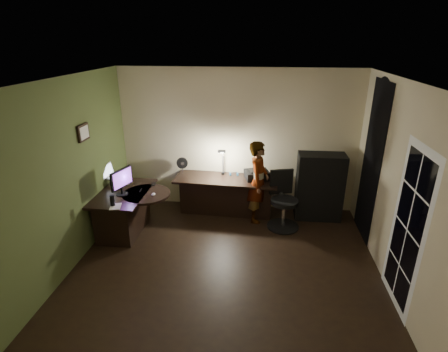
# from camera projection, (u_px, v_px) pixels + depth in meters

# --- Properties ---
(floor) EXTENTS (4.50, 4.00, 0.01)m
(floor) POSITION_uv_depth(u_px,v_px,m) (226.00, 263.00, 5.29)
(floor) COLOR black
(floor) RESTS_ON ground
(ceiling) EXTENTS (4.50, 4.00, 0.01)m
(ceiling) POSITION_uv_depth(u_px,v_px,m) (226.00, 79.00, 4.29)
(ceiling) COLOR silver
(ceiling) RESTS_ON floor
(wall_back) EXTENTS (4.50, 0.01, 2.70)m
(wall_back) POSITION_uv_depth(u_px,v_px,m) (237.00, 141.00, 6.64)
(wall_back) COLOR beige
(wall_back) RESTS_ON floor
(wall_front) EXTENTS (4.50, 0.01, 2.70)m
(wall_front) POSITION_uv_depth(u_px,v_px,m) (201.00, 271.00, 2.94)
(wall_front) COLOR beige
(wall_front) RESTS_ON floor
(wall_left) EXTENTS (0.01, 4.00, 2.70)m
(wall_left) POSITION_uv_depth(u_px,v_px,m) (71.00, 174.00, 5.03)
(wall_left) COLOR beige
(wall_left) RESTS_ON floor
(wall_right) EXTENTS (0.01, 4.00, 2.70)m
(wall_right) POSITION_uv_depth(u_px,v_px,m) (398.00, 188.00, 4.55)
(wall_right) COLOR beige
(wall_right) RESTS_ON floor
(green_wall_overlay) EXTENTS (0.00, 4.00, 2.70)m
(green_wall_overlay) POSITION_uv_depth(u_px,v_px,m) (72.00, 174.00, 5.02)
(green_wall_overlay) COLOR #4B5B2C
(green_wall_overlay) RESTS_ON floor
(arched_doorway) EXTENTS (0.01, 0.90, 2.60)m
(arched_doorway) POSITION_uv_depth(u_px,v_px,m) (372.00, 163.00, 5.63)
(arched_doorway) COLOR black
(arched_doorway) RESTS_ON floor
(french_door) EXTENTS (0.02, 0.92, 2.10)m
(french_door) POSITION_uv_depth(u_px,v_px,m) (408.00, 230.00, 4.16)
(french_door) COLOR white
(french_door) RESTS_ON floor
(framed_picture) EXTENTS (0.04, 0.30, 0.25)m
(framed_picture) POSITION_uv_depth(u_px,v_px,m) (83.00, 133.00, 5.25)
(framed_picture) COLOR black
(framed_picture) RESTS_ON wall_left
(desk_left) EXTENTS (0.81, 1.30, 0.75)m
(desk_left) POSITION_uv_depth(u_px,v_px,m) (126.00, 212.00, 6.04)
(desk_left) COLOR black
(desk_left) RESTS_ON floor
(desk_right) EXTENTS (1.95, 0.77, 0.72)m
(desk_right) POSITION_uv_depth(u_px,v_px,m) (226.00, 196.00, 6.68)
(desk_right) COLOR black
(desk_right) RESTS_ON floor
(cabinet) EXTENTS (0.84, 0.43, 1.25)m
(cabinet) POSITION_uv_depth(u_px,v_px,m) (319.00, 187.00, 6.42)
(cabinet) COLOR black
(cabinet) RESTS_ON floor
(laptop_stand) EXTENTS (0.27, 0.23, 0.11)m
(laptop_stand) POSITION_uv_depth(u_px,v_px,m) (115.00, 181.00, 6.22)
(laptop_stand) COLOR silver
(laptop_stand) RESTS_ON desk_left
(laptop) EXTENTS (0.40, 0.38, 0.24)m
(laptop) POSITION_uv_depth(u_px,v_px,m) (116.00, 171.00, 6.14)
(laptop) COLOR silver
(laptop) RESTS_ON laptop_stand
(monitor) EXTENTS (0.25, 0.50, 0.33)m
(monitor) POSITION_uv_depth(u_px,v_px,m) (121.00, 185.00, 5.75)
(monitor) COLOR black
(monitor) RESTS_ON desk_left
(mouse) EXTENTS (0.09, 0.11, 0.04)m
(mouse) POSITION_uv_depth(u_px,v_px,m) (153.00, 194.00, 5.78)
(mouse) COLOR silver
(mouse) RESTS_ON desk_left
(phone) EXTENTS (0.09, 0.15, 0.01)m
(phone) POSITION_uv_depth(u_px,v_px,m) (154.00, 184.00, 6.22)
(phone) COLOR black
(phone) RESTS_ON desk_left
(pen) EXTENTS (0.02, 0.15, 0.01)m
(pen) POSITION_uv_depth(u_px,v_px,m) (141.00, 190.00, 5.97)
(pen) COLOR black
(pen) RESTS_ON desk_left
(speaker) EXTENTS (0.07, 0.07, 0.18)m
(speaker) POSITION_uv_depth(u_px,v_px,m) (112.00, 201.00, 5.38)
(speaker) COLOR black
(speaker) RESTS_ON desk_left
(notepad) EXTENTS (0.21, 0.25, 0.01)m
(notepad) POSITION_uv_depth(u_px,v_px,m) (115.00, 207.00, 5.38)
(notepad) COLOR silver
(notepad) RESTS_ON desk_left
(desk_fan) EXTENTS (0.24, 0.19, 0.33)m
(desk_fan) POSITION_uv_depth(u_px,v_px,m) (182.00, 166.00, 6.75)
(desk_fan) COLOR black
(desk_fan) RESTS_ON desk_right
(headphones) EXTENTS (0.19, 0.12, 0.08)m
(headphones) POSITION_uv_depth(u_px,v_px,m) (234.00, 174.00, 6.68)
(headphones) COLOR #205C8A
(headphones) RESTS_ON desk_right
(printer) EXTENTS (0.50, 0.44, 0.19)m
(printer) POSITION_uv_depth(u_px,v_px,m) (257.00, 175.00, 6.51)
(printer) COLOR black
(printer) RESTS_ON desk_right
(desk_lamp) EXTENTS (0.24, 0.30, 0.59)m
(desk_lamp) POSITION_uv_depth(u_px,v_px,m) (223.00, 161.00, 6.63)
(desk_lamp) COLOR black
(desk_lamp) RESTS_ON desk_right
(office_chair) EXTENTS (0.71, 0.71, 1.02)m
(office_chair) POSITION_uv_depth(u_px,v_px,m) (284.00, 201.00, 6.11)
(office_chair) COLOR black
(office_chair) RESTS_ON floor
(person) EXTENTS (0.44, 0.59, 1.52)m
(person) POSITION_uv_depth(u_px,v_px,m) (258.00, 182.00, 6.29)
(person) COLOR #D8A88C
(person) RESTS_ON floor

